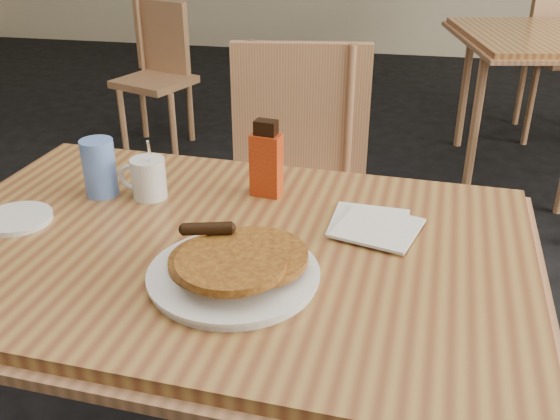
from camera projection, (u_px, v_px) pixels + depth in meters
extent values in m
cube|color=olive|center=(221.00, 250.00, 1.22)|extent=(1.22, 0.86, 0.04)
cube|color=#B07953|center=(221.00, 256.00, 1.22)|extent=(1.27, 0.90, 0.02)
cylinder|color=#B07953|center=(456.00, 336.00, 1.57)|extent=(0.04, 0.04, 0.71)
cylinder|color=#B07953|center=(475.00, 128.00, 2.97)|extent=(0.04, 0.04, 0.71)
cube|color=#B07953|center=(289.00, 218.00, 1.91)|extent=(0.49, 0.49, 0.04)
cube|color=#B07953|center=(300.00, 118.00, 1.97)|extent=(0.43, 0.10, 0.47)
cylinder|color=#B07953|center=(222.00, 309.00, 1.90)|extent=(0.04, 0.04, 0.44)
cylinder|color=#B07953|center=(347.00, 261.00, 2.14)|extent=(0.04, 0.04, 0.44)
cylinder|color=#B07953|center=(530.00, 106.00, 3.66)|extent=(0.04, 0.04, 0.47)
cube|color=#B07953|center=(154.00, 82.00, 3.54)|extent=(0.47, 0.47, 0.04)
cube|color=#B07953|center=(162.00, 37.00, 3.59)|extent=(0.36, 0.17, 0.40)
cylinder|color=#B07953|center=(123.00, 123.00, 3.53)|extent=(0.04, 0.04, 0.38)
cylinder|color=#B07953|center=(190.00, 110.00, 3.74)|extent=(0.04, 0.04, 0.38)
cylinder|color=silver|center=(234.00, 276.00, 1.08)|extent=(0.29, 0.29, 0.02)
cylinder|color=silver|center=(234.00, 272.00, 1.08)|extent=(0.30, 0.30, 0.01)
cylinder|color=#9A6820|center=(221.00, 262.00, 1.09)|extent=(0.19, 0.19, 0.01)
cylinder|color=#9A6820|center=(254.00, 256.00, 1.08)|extent=(0.19, 0.19, 0.01)
cylinder|color=#9A6820|center=(231.00, 263.00, 1.03)|extent=(0.19, 0.19, 0.01)
cylinder|color=black|center=(207.00, 229.00, 1.10)|extent=(0.09, 0.05, 0.02)
cylinder|color=silver|center=(149.00, 178.00, 1.36)|extent=(0.08, 0.08, 0.09)
torus|color=silver|center=(132.00, 177.00, 1.37)|extent=(0.06, 0.01, 0.06)
cylinder|color=black|center=(147.00, 162.00, 1.35)|extent=(0.07, 0.07, 0.01)
cylinder|color=white|center=(152.00, 165.00, 1.35)|extent=(0.02, 0.05, 0.13)
cube|color=maroon|center=(266.00, 165.00, 1.36)|extent=(0.07, 0.05, 0.14)
cube|color=black|center=(266.00, 128.00, 1.32)|extent=(0.05, 0.04, 0.03)
cube|color=silver|center=(369.00, 223.00, 1.27)|extent=(0.16, 0.16, 0.01)
cube|color=silver|center=(378.00, 228.00, 1.24)|extent=(0.19, 0.19, 0.01)
cylinder|color=#5D85DB|center=(99.00, 168.00, 1.37)|extent=(0.09, 0.09, 0.13)
cylinder|color=silver|center=(17.00, 219.00, 1.28)|extent=(0.15, 0.15, 0.01)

